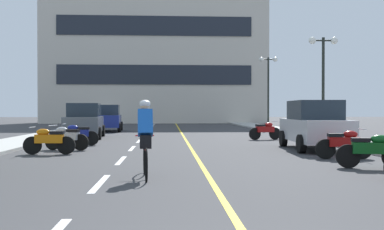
{
  "coord_description": "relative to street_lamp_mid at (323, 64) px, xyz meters",
  "views": [
    {
      "loc": [
        -0.65,
        -2.87,
        1.47
      ],
      "look_at": [
        0.41,
        16.1,
        1.25
      ],
      "focal_mm": 41.18,
      "sensor_mm": 36.0,
      "label": 1
    }
  ],
  "objects": [
    {
      "name": "lane_dash_5",
      "position": [
        -9.05,
        3.5,
        -3.77
      ],
      "size": [
        0.14,
        2.2,
        0.01
      ],
      "primitive_type": "cube",
      "color": "silver",
      "rests_on": "ground"
    },
    {
      "name": "office_building",
      "position": [
        -9.03,
        30.21,
        5.06
      ],
      "size": [
        25.06,
        7.54,
        17.67
      ],
      "color": "beige",
      "rests_on": "ground"
    },
    {
      "name": "street_lamp_far",
      "position": [
        0.17,
        12.55,
        0.33
      ],
      "size": [
        1.46,
        0.36,
        5.48
      ],
      "color": "black",
      "rests_on": "curb_right"
    },
    {
      "name": "parked_car_near",
      "position": [
        -2.25,
        -5.34,
        -2.85
      ],
      "size": [
        2.07,
        4.27,
        1.82
      ],
      "color": "black",
      "rests_on": "ground"
    },
    {
      "name": "lane_dash_11",
      "position": [
        -9.05,
        27.5,
        -3.77
      ],
      "size": [
        0.14,
        2.2,
        0.01
      ],
      "primitive_type": "cube",
      "color": "silver",
      "rests_on": "ground"
    },
    {
      "name": "street_lamp_mid",
      "position": [
        0.0,
        0.0,
        0.0
      ],
      "size": [
        1.46,
        0.36,
        4.97
      ],
      "color": "black",
      "rests_on": "curb_right"
    },
    {
      "name": "lane_dash_8",
      "position": [
        -9.05,
        15.5,
        -3.77
      ],
      "size": [
        0.14,
        2.2,
        0.01
      ],
      "primitive_type": "cube",
      "color": "silver",
      "rests_on": "ground"
    },
    {
      "name": "lane_dash_1",
      "position": [
        -9.05,
        -12.5,
        -3.77
      ],
      "size": [
        0.14,
        2.2,
        0.01
      ],
      "primitive_type": "cube",
      "color": "silver",
      "rests_on": "ground"
    },
    {
      "name": "ground_plane",
      "position": [
        -7.05,
        2.5,
        -3.77
      ],
      "size": [
        140.0,
        140.0,
        0.0
      ],
      "primitive_type": "plane",
      "color": "#38383A"
    },
    {
      "name": "lane_dash_4",
      "position": [
        -9.05,
        -0.5,
        -3.77
      ],
      "size": [
        0.14,
        2.2,
        0.01
      ],
      "primitive_type": "cube",
      "color": "silver",
      "rests_on": "ground"
    },
    {
      "name": "motorcycle_5",
      "position": [
        -11.38,
        -5.11,
        -3.3
      ],
      "size": [
        1.67,
        0.7,
        0.92
      ],
      "color": "black",
      "rests_on": "ground"
    },
    {
      "name": "lane_dash_7",
      "position": [
        -9.05,
        11.5,
        -3.77
      ],
      "size": [
        0.14,
        2.2,
        0.01
      ],
      "primitive_type": "cube",
      "color": "silver",
      "rests_on": "ground"
    },
    {
      "name": "lane_dash_9",
      "position": [
        -9.05,
        19.5,
        -3.77
      ],
      "size": [
        0.14,
        2.2,
        0.01
      ],
      "primitive_type": "cube",
      "color": "silver",
      "rests_on": "ground"
    },
    {
      "name": "motorcycle_3",
      "position": [
        -2.43,
        -8.53,
        -3.3
      ],
      "size": [
        1.7,
        0.6,
        0.92
      ],
      "color": "black",
      "rests_on": "ground"
    },
    {
      "name": "lane_dash_3",
      "position": [
        -9.05,
        -4.5,
        -3.77
      ],
      "size": [
        0.14,
        2.2,
        0.01
      ],
      "primitive_type": "cube",
      "color": "silver",
      "rests_on": "ground"
    },
    {
      "name": "parked_car_far",
      "position": [
        -11.8,
        9.13,
        -2.85
      ],
      "size": [
        2.14,
        4.3,
        1.82
      ],
      "color": "black",
      "rests_on": "ground"
    },
    {
      "name": "centre_line_yellow",
      "position": [
        -6.8,
        5.5,
        -3.77
      ],
      "size": [
        0.12,
        66.0,
        0.01
      ],
      "primitive_type": "cube",
      "color": "gold",
      "rests_on": "ground"
    },
    {
      "name": "cyclist_rider",
      "position": [
        -8.18,
        -11.79,
        -2.88
      ],
      "size": [
        0.42,
        1.77,
        1.71
      ],
      "color": "black",
      "rests_on": "ground"
    },
    {
      "name": "motorcycle_2",
      "position": [
        -2.61,
        -10.67,
        -3.3
      ],
      "size": [
        1.68,
        0.67,
        0.92
      ],
      "color": "black",
      "rests_on": "ground"
    },
    {
      "name": "lane_dash_2",
      "position": [
        -9.05,
        -8.5,
        -3.77
      ],
      "size": [
        0.14,
        2.2,
        0.01
      ],
      "primitive_type": "cube",
      "color": "silver",
      "rests_on": "ground"
    },
    {
      "name": "curb_left",
      "position": [
        -14.25,
        5.5,
        -3.71
      ],
      "size": [
        2.4,
        72.0,
        0.12
      ],
      "primitive_type": "cube",
      "color": "#A8A8A3",
      "rests_on": "ground"
    },
    {
      "name": "motorcycle_6",
      "position": [
        -11.4,
        -3.05,
        -3.3
      ],
      "size": [
        1.7,
        0.6,
        0.92
      ],
      "color": "black",
      "rests_on": "ground"
    },
    {
      "name": "motorcycle_7",
      "position": [
        -2.88,
        0.09,
        -3.3
      ],
      "size": [
        1.67,
        0.7,
        0.92
      ],
      "color": "black",
      "rests_on": "ground"
    },
    {
      "name": "lane_dash_10",
      "position": [
        -9.05,
        23.5,
        -3.77
      ],
      "size": [
        0.14,
        2.2,
        0.01
      ],
      "primitive_type": "cube",
      "color": "silver",
      "rests_on": "ground"
    },
    {
      "name": "motorcycle_4",
      "position": [
        -11.61,
        -6.64,
        -3.3
      ],
      "size": [
        1.7,
        0.6,
        0.92
      ],
      "color": "black",
      "rests_on": "ground"
    },
    {
      "name": "parked_car_mid",
      "position": [
        -12.04,
        1.94,
        -2.85
      ],
      "size": [
        2.18,
        4.32,
        1.82
      ],
      "color": "black",
      "rests_on": "ground"
    },
    {
      "name": "lane_dash_6",
      "position": [
        -9.05,
        7.5,
        -3.77
      ],
      "size": [
        0.14,
        2.2,
        0.01
      ],
      "primitive_type": "cube",
      "color": "silver",
      "rests_on": "ground"
    },
    {
      "name": "curb_right",
      "position": [
        0.15,
        5.5,
        -3.71
      ],
      "size": [
        2.4,
        72.0,
        0.12
      ],
      "primitive_type": "cube",
      "color": "#A8A8A3",
      "rests_on": "ground"
    }
  ]
}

